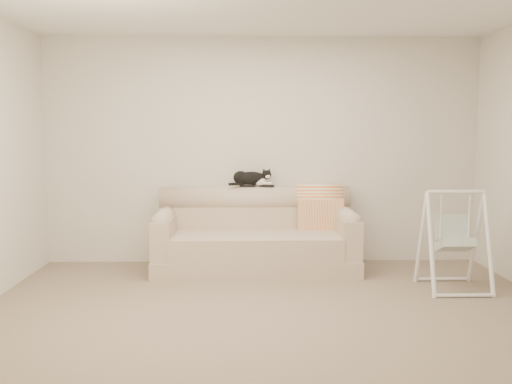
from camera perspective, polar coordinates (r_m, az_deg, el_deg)
The scene contains 8 objects.
ground_plane at distance 4.86m, azimuth 1.53°, elevation -12.18°, with size 5.00×5.00×0.00m, color #6C604C.
room_shell at distance 4.61m, azimuth 1.58°, elevation 6.14°, with size 5.04×4.04×2.60m.
sofa at distance 6.33m, azimuth -0.04°, elevation -4.60°, with size 2.20×0.93×0.90m.
remote_a at distance 6.49m, azimuth -0.86°, elevation 0.65°, with size 0.18×0.06×0.03m.
remote_b at distance 6.49m, azimuth 1.08°, elevation 0.63°, with size 0.18×0.08×0.02m.
tuxedo_cat at distance 6.49m, azimuth -0.49°, elevation 1.40°, with size 0.51×0.24×0.20m.
throw_blanket at distance 6.56m, azimuth 6.31°, elevation -0.96°, with size 0.52×0.38×0.58m.
baby_swing at distance 5.83m, azimuth 19.18°, elevation -4.52°, with size 0.59×0.63×0.97m.
Camera 1 is at (-0.24, -4.61, 1.52)m, focal length 40.00 mm.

